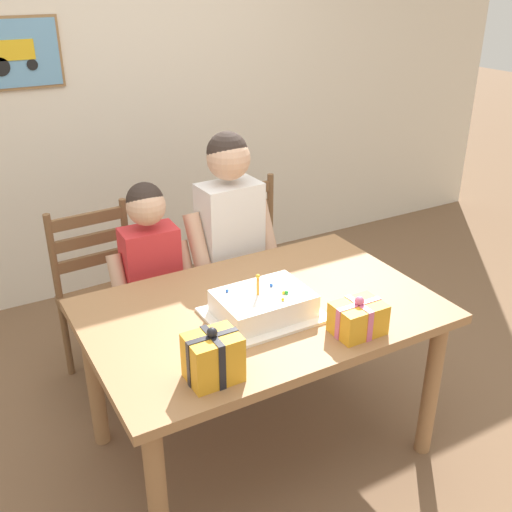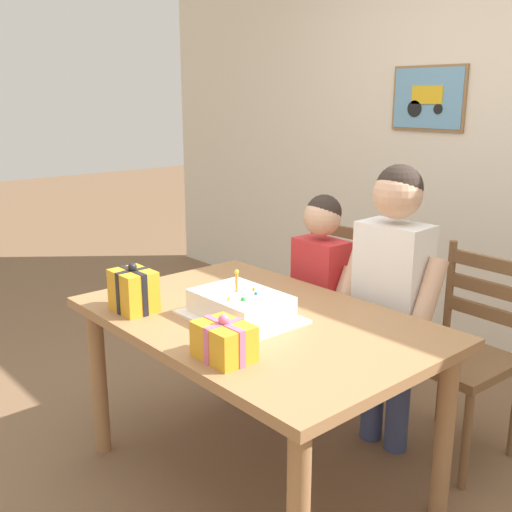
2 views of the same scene
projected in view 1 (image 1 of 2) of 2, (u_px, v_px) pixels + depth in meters
ground_plane at (261, 444)px, 2.76m from camera, size 20.00×20.00×0.00m
back_wall at (108, 89)px, 3.68m from camera, size 6.40×0.11×2.60m
dining_table at (261, 327)px, 2.48m from camera, size 1.41×0.93×0.73m
birthday_cake at (263, 305)px, 2.36m from camera, size 0.44×0.34×0.19m
gift_box_red_large at (358, 318)px, 2.25m from camera, size 0.19×0.15×0.16m
gift_box_beside_cake at (213, 357)px, 1.98m from camera, size 0.18×0.14×0.20m
chair_left at (106, 299)px, 3.03m from camera, size 0.45×0.45×0.92m
chair_right at (252, 263)px, 3.40m from camera, size 0.44×0.44×0.92m
child_older at (230, 233)px, 2.99m from camera, size 0.47×0.27×1.29m
child_younger at (152, 271)px, 2.85m from camera, size 0.40×0.23×1.11m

